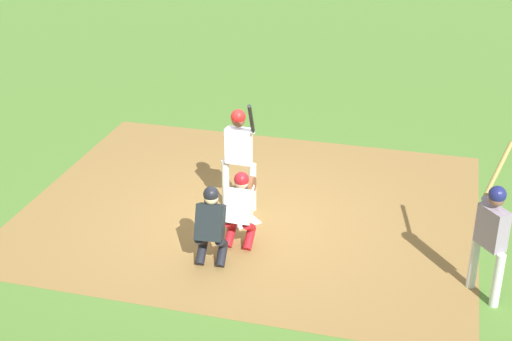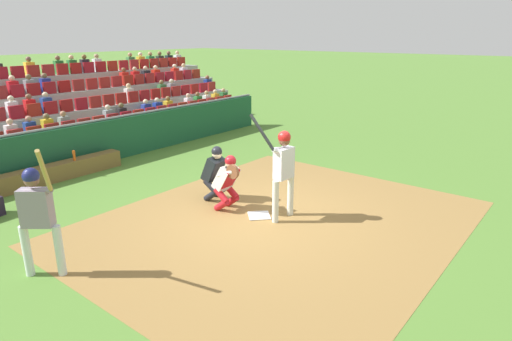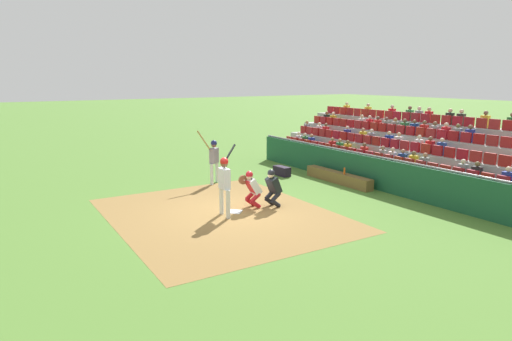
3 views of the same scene
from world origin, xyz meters
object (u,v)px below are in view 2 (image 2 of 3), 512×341
batter_at_plate (283,165)px  water_bottle_on_bench (74,155)px  dugout_bench (58,172)px  on_deck_batter (37,211)px  home_plate_umpire (215,170)px  catcher_crouching (228,179)px  home_plate_marker (259,215)px

batter_at_plate → water_bottle_on_bench: (1.08, -5.93, -0.58)m
dugout_bench → on_deck_batter: on_deck_batter is taller
home_plate_umpire → catcher_crouching: bearing=65.3°
home_plate_umpire → batter_at_plate: bearing=91.8°
home_plate_umpire → on_deck_batter: (4.03, 0.13, 0.40)m
home_plate_marker → dugout_bench: bearing=-76.6°
dugout_bench → water_bottle_on_bench: 0.57m
home_plate_marker → on_deck_batter: size_ratio=0.20×
home_plate_marker → on_deck_batter: bearing=-17.6°
on_deck_batter → home_plate_umpire: bearing=-178.1°
batter_at_plate → home_plate_umpire: (0.06, -1.81, -0.45)m
home_plate_marker → catcher_crouching: 1.01m
dugout_bench → on_deck_batter: bearing=59.4°
dugout_bench → water_bottle_on_bench: bearing=169.9°
water_bottle_on_bench → on_deck_batter: size_ratio=0.12×
catcher_crouching → on_deck_batter: (3.74, -0.50, 0.40)m
dugout_bench → water_bottle_on_bench: size_ratio=13.33×
home_plate_marker → home_plate_umpire: home_plate_umpire is taller
home_plate_marker → catcher_crouching: size_ratio=0.35×
home_plate_marker → batter_at_plate: (-0.20, 0.44, 1.14)m
on_deck_batter → water_bottle_on_bench: bearing=-125.2°
home_plate_marker → catcher_crouching: catcher_crouching is taller
catcher_crouching → on_deck_batter: on_deck_batter is taller
home_plate_marker → water_bottle_on_bench: bearing=-80.9°
catcher_crouching → dugout_bench: size_ratio=0.36×
home_plate_umpire → dugout_bench: size_ratio=0.37×
batter_at_plate → dugout_bench: size_ratio=0.61×
catcher_crouching → dugout_bench: catcher_crouching is taller
catcher_crouching → on_deck_batter: bearing=-7.7°
home_plate_marker → home_plate_umpire: (-0.14, -1.36, 0.68)m
home_plate_umpire → dugout_bench: (1.47, -4.20, -0.48)m
water_bottle_on_bench → on_deck_batter: on_deck_batter is taller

